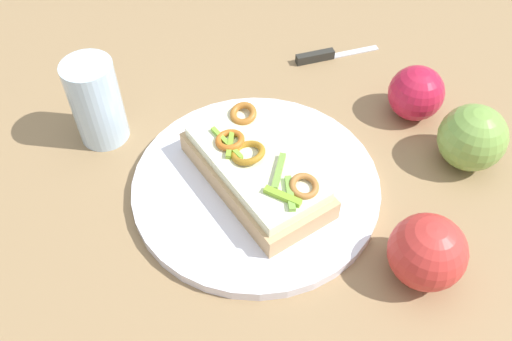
{
  "coord_description": "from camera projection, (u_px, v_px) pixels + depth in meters",
  "views": [
    {
      "loc": [
        0.09,
        0.39,
        0.5
      ],
      "look_at": [
        0.0,
        0.0,
        0.03
      ],
      "focal_mm": 38.25,
      "sensor_mm": 36.0,
      "label": 1
    }
  ],
  "objects": [
    {
      "name": "ground_plane",
      "position": [
        256.0,
        189.0,
        0.64
      ],
      "size": [
        2.0,
        2.0,
        0.0
      ],
      "primitive_type": "plane",
      "color": "#92744E",
      "rests_on": "ground"
    },
    {
      "name": "plate",
      "position": [
        256.0,
        185.0,
        0.63
      ],
      "size": [
        0.29,
        0.29,
        0.01
      ],
      "primitive_type": "cylinder",
      "color": "white",
      "rests_on": "ground_plane"
    },
    {
      "name": "sandwich",
      "position": [
        256.0,
        170.0,
        0.61
      ],
      "size": [
        0.15,
        0.21,
        0.05
      ],
      "rotation": [
        0.0,
        0.0,
        1.94
      ],
      "color": "tan",
      "rests_on": "plate"
    },
    {
      "name": "apple_0",
      "position": [
        472.0,
        138.0,
        0.64
      ],
      "size": [
        0.1,
        0.1,
        0.08
      ],
      "primitive_type": "sphere",
      "rotation": [
        0.0,
        0.0,
        4.36
      ],
      "color": "#79A647",
      "rests_on": "ground_plane"
    },
    {
      "name": "apple_1",
      "position": [
        427.0,
        252.0,
        0.54
      ],
      "size": [
        0.11,
        0.11,
        0.08
      ],
      "primitive_type": "sphere",
      "rotation": [
        0.0,
        0.0,
        5.5
      ],
      "color": "red",
      "rests_on": "ground_plane"
    },
    {
      "name": "apple_3",
      "position": [
        416.0,
        93.0,
        0.69
      ],
      "size": [
        0.07,
        0.07,
        0.07
      ],
      "primitive_type": "sphere",
      "rotation": [
        0.0,
        0.0,
        3.11
      ],
      "color": "#BE1B3A",
      "rests_on": "ground_plane"
    },
    {
      "name": "drinking_glass",
      "position": [
        96.0,
        102.0,
        0.65
      ],
      "size": [
        0.06,
        0.06,
        0.11
      ],
      "primitive_type": "cylinder",
      "color": "silver",
      "rests_on": "ground_plane"
    },
    {
      "name": "knife",
      "position": [
        325.0,
        55.0,
        0.79
      ],
      "size": [
        0.13,
        0.02,
        0.01
      ],
      "rotation": [
        0.0,
        0.0,
        3.22
      ],
      "color": "silver",
      "rests_on": "ground_plane"
    }
  ]
}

